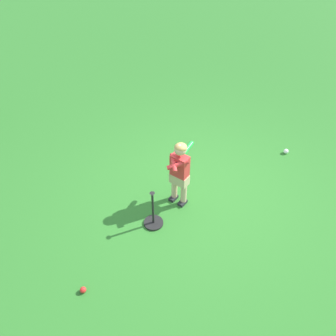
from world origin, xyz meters
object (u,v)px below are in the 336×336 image
(child_batter, at_px, (180,169))
(play_ball_far_right, at_px, (286,151))
(batting_tee, at_px, (153,219))
(play_ball_midfield, at_px, (83,290))

(child_batter, height_order, play_ball_far_right, child_batter)
(play_ball_far_right, relative_size, batting_tee, 0.14)
(play_ball_far_right, xyz_separation_m, batting_tee, (-2.87, -0.06, 0.06))
(play_ball_far_right, bearing_deg, child_batter, 177.27)
(child_batter, relative_size, batting_tee, 1.74)
(play_ball_far_right, xyz_separation_m, play_ball_midfield, (-4.11, -0.48, -0.01))
(batting_tee, bearing_deg, child_batter, 17.08)
(play_ball_midfield, distance_m, batting_tee, 1.31)
(child_batter, height_order, batting_tee, child_batter)
(child_batter, xyz_separation_m, batting_tee, (-0.56, -0.17, -0.55))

